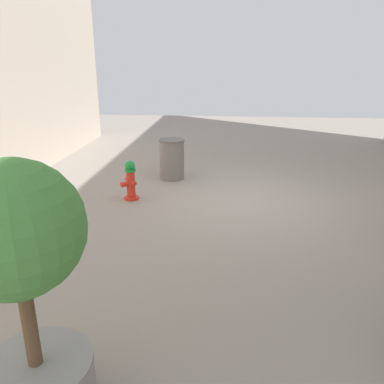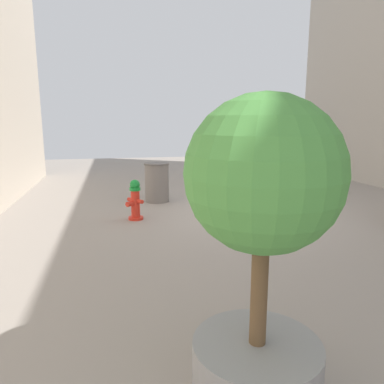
{
  "view_description": "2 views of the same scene",
  "coord_description": "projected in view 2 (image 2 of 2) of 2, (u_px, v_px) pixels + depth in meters",
  "views": [
    {
      "loc": [
        0.27,
        7.46,
        2.72
      ],
      "look_at": [
        0.87,
        1.29,
        0.58
      ],
      "focal_mm": 36.73,
      "sensor_mm": 36.0,
      "label": 1
    },
    {
      "loc": [
        2.6,
        7.18,
        1.94
      ],
      "look_at": [
        1.27,
        1.1,
        0.69
      ],
      "focal_mm": 33.89,
      "sensor_mm": 36.0,
      "label": 2
    }
  ],
  "objects": [
    {
      "name": "ground_plane",
      "position": [
        239.0,
        211.0,
        7.8
      ],
      "size": [
        23.4,
        23.4,
        0.0
      ],
      "primitive_type": "plane",
      "color": "gray"
    },
    {
      "name": "fire_hydrant",
      "position": [
        135.0,
        200.0,
        7.08
      ],
      "size": [
        0.35,
        0.35,
        0.79
      ],
      "color": "red",
      "rests_on": "ground_plane"
    },
    {
      "name": "planter_tree",
      "position": [
        261.0,
        235.0,
        2.26
      ],
      "size": [
        0.98,
        0.98,
        2.1
      ],
      "color": "gray",
      "rests_on": "ground_plane"
    },
    {
      "name": "trash_bin",
      "position": [
        157.0,
        182.0,
        8.65
      ],
      "size": [
        0.6,
        0.6,
        0.93
      ],
      "color": "slate",
      "rests_on": "ground_plane"
    }
  ]
}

